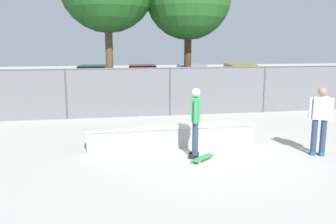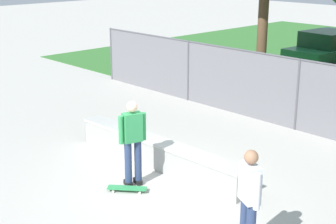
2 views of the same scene
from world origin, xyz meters
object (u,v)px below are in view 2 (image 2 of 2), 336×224
(skateboard, at_px, (127,188))
(skateboarder, at_px, (133,140))
(bystander, at_px, (249,199))
(car_green, at_px, (329,50))
(concrete_ledge, at_px, (157,153))

(skateboard, bearing_deg, skateboarder, 116.25)
(skateboard, distance_m, bystander, 3.26)
(skateboarder, bearing_deg, car_green, 102.80)
(concrete_ledge, xyz_separation_m, car_green, (-2.58, 12.04, 0.52))
(skateboard, xyz_separation_m, bystander, (3.12, -0.10, 0.94))
(skateboarder, xyz_separation_m, car_green, (-2.97, 13.07, -0.17))
(skateboarder, bearing_deg, bystander, -6.76)
(car_green, height_order, bystander, bystander)
(skateboarder, xyz_separation_m, bystander, (3.26, -0.39, 0.00))
(skateboard, relative_size, car_green, 0.17)
(concrete_ledge, bearing_deg, skateboarder, -69.22)
(skateboarder, distance_m, bystander, 3.29)
(bystander, bearing_deg, car_green, 114.84)
(concrete_ledge, distance_m, skateboard, 1.45)
(concrete_ledge, xyz_separation_m, skateboard, (0.54, -1.33, -0.25))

